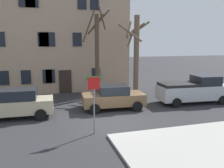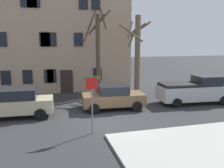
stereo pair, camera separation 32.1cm
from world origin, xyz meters
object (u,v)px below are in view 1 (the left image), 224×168
object	(u,v)px
tree_bare_mid	(136,52)
street_sign_pole	(94,94)
tree_bare_near	(97,52)
car_beige_wagon	(14,103)
car_brown_sedan	(113,97)
building_main	(49,29)
pickup_truck_silver	(194,90)

from	to	relation	value
tree_bare_mid	street_sign_pole	xyz separation A→B (m)	(-5.43, -8.01, -1.69)
tree_bare_near	street_sign_pole	xyz separation A→B (m)	(-2.01, -8.01, -1.75)
street_sign_pole	car_beige_wagon	bearing A→B (deg)	136.94
street_sign_pole	car_brown_sedan	bearing A→B (deg)	61.50
building_main	street_sign_pole	world-z (taller)	building_main
building_main	street_sign_pole	xyz separation A→B (m)	(1.60, -14.02, -3.82)
tree_bare_near	street_sign_pole	bearing A→B (deg)	-104.05
building_main	tree_bare_mid	distance (m)	9.49
building_main	street_sign_pole	size ratio (longest dim) A/B	5.18
building_main	car_beige_wagon	size ratio (longest dim) A/B	3.27
tree_bare_near	pickup_truck_silver	world-z (taller)	tree_bare_near
tree_bare_near	tree_bare_mid	bearing A→B (deg)	-0.12
car_beige_wagon	street_sign_pole	xyz separation A→B (m)	(4.12, -3.85, 1.12)
building_main	car_beige_wagon	xyz separation A→B (m)	(-2.52, -10.17, -4.93)
tree_bare_near	pickup_truck_silver	bearing A→B (deg)	-31.74
car_brown_sedan	street_sign_pole	world-z (taller)	street_sign_pole
car_brown_sedan	street_sign_pole	distance (m)	4.79
building_main	tree_bare_near	size ratio (longest dim) A/B	2.06
car_beige_wagon	pickup_truck_silver	size ratio (longest dim) A/B	0.83
pickup_truck_silver	tree_bare_mid	bearing A→B (deg)	127.76
car_beige_wagon	pickup_truck_silver	world-z (taller)	pickup_truck_silver
street_sign_pole	tree_bare_mid	bearing A→B (deg)	55.86
car_beige_wagon	tree_bare_mid	bearing A→B (deg)	23.54
building_main	pickup_truck_silver	bearing A→B (deg)	-44.72
tree_bare_mid	car_beige_wagon	bearing A→B (deg)	-156.46
car_brown_sedan	pickup_truck_silver	xyz separation A→B (m)	(6.36, -0.12, 0.17)
tree_bare_mid	street_sign_pole	distance (m)	9.82
tree_bare_mid	street_sign_pole	world-z (taller)	tree_bare_mid
tree_bare_near	car_beige_wagon	size ratio (longest dim) A/B	1.59
car_beige_wagon	street_sign_pole	world-z (taller)	street_sign_pole
tree_bare_near	street_sign_pole	size ratio (longest dim) A/B	2.51
tree_bare_mid	car_brown_sedan	distance (m)	5.85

